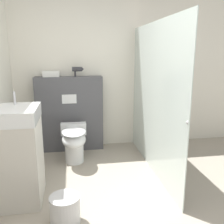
{
  "coord_description": "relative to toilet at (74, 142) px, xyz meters",
  "views": [
    {
      "loc": [
        -0.4,
        -1.94,
        1.54
      ],
      "look_at": [
        0.12,
        1.27,
        0.77
      ],
      "focal_mm": 40.0,
      "sensor_mm": 36.0,
      "label": 1
    }
  ],
  "objects": [
    {
      "name": "hair_drier",
      "position": [
        0.09,
        0.52,
        0.98
      ],
      "size": [
        0.18,
        0.07,
        0.15
      ],
      "color": "#2D2D33",
      "rests_on": "partition_panel"
    },
    {
      "name": "toilet",
      "position": [
        0.0,
        0.0,
        0.0
      ],
      "size": [
        0.37,
        0.58,
        0.53
      ],
      "color": "white",
      "rests_on": "ground_plane"
    },
    {
      "name": "sink_vanity",
      "position": [
        -0.6,
        -0.85,
        0.19
      ],
      "size": [
        0.49,
        0.55,
        1.15
      ],
      "color": "beige",
      "rests_on": "ground_plane"
    },
    {
      "name": "waste_bin",
      "position": [
        -0.11,
        -1.31,
        -0.18
      ],
      "size": [
        0.28,
        0.28,
        0.27
      ],
      "color": "silver",
      "rests_on": "ground_plane"
    },
    {
      "name": "shower_glass",
      "position": [
        1.03,
        -0.35,
        0.64
      ],
      "size": [
        0.04,
        2.02,
        1.92
      ],
      "color": "silver",
      "rests_on": "ground_plane"
    },
    {
      "name": "folded_towel",
      "position": [
        -0.31,
        0.56,
        0.91
      ],
      "size": [
        0.25,
        0.12,
        0.09
      ],
      "color": "white",
      "rests_on": "partition_panel"
    },
    {
      "name": "wall_back",
      "position": [
        0.4,
        0.7,
        0.94
      ],
      "size": [
        8.0,
        0.06,
        2.5
      ],
      "color": "silver",
      "rests_on": "ground_plane"
    },
    {
      "name": "partition_panel",
      "position": [
        -0.05,
        0.54,
        0.28
      ],
      "size": [
        1.04,
        0.22,
        1.18
      ],
      "color": "#4C4C51",
      "rests_on": "ground_plane"
    }
  ]
}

